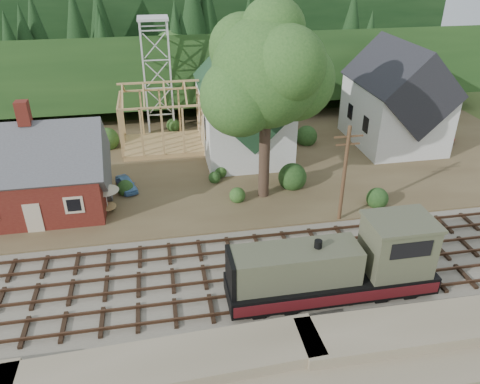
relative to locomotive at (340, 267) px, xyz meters
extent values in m
plane|color=#384C1E|center=(-3.74, 3.00, -2.21)|extent=(140.00, 140.00, 0.00)
cube|color=#7F7259|center=(-3.74, -5.50, -2.21)|extent=(64.00, 5.00, 1.60)
cube|color=#726B5B|center=(-3.74, 3.00, -2.13)|extent=(64.00, 11.00, 0.16)
cube|color=brown|center=(-3.74, 21.00, -2.06)|extent=(64.00, 26.00, 0.30)
cube|color=#1E3F19|center=(-3.74, 45.00, -2.21)|extent=(70.00, 28.96, 12.74)
cube|color=black|center=(-3.74, 61.00, -2.21)|extent=(80.00, 20.00, 12.00)
cube|color=#551813|center=(-19.74, 14.00, -0.01)|extent=(10.00, 7.00, 3.80)
cube|color=#4C4C51|center=(-19.74, 14.00, 1.89)|extent=(10.80, 7.41, 7.41)
cube|color=#551813|center=(-19.74, 14.00, 6.19)|extent=(0.90, 0.90, 1.80)
cube|color=beige|center=(-19.74, 10.48, -0.71)|extent=(1.20, 0.06, 2.40)
cube|color=silver|center=(-1.74, 23.00, 1.29)|extent=(8.00, 12.00, 6.40)
cube|color=#1B3D26|center=(-1.74, 23.00, 4.49)|extent=(8.40, 12.96, 8.40)
cube|color=silver|center=(-1.74, 17.00, 6.49)|extent=(2.40, 2.40, 4.00)
cone|color=#1B3D26|center=(-1.74, 17.00, 9.79)|extent=(5.37, 5.37, 2.60)
cube|color=silver|center=(14.26, 22.00, 1.29)|extent=(8.00, 10.00, 6.40)
cube|color=black|center=(14.26, 22.00, 4.49)|extent=(8.40, 10.80, 8.40)
cube|color=tan|center=(-9.74, 25.00, -1.66)|extent=(8.00, 6.00, 0.50)
cube|color=tan|center=(-9.74, 25.00, 4.99)|extent=(8.00, 0.18, 0.18)
cube|color=silver|center=(-11.14, 29.60, 4.09)|extent=(0.18, 0.18, 12.00)
cube|color=silver|center=(-8.34, 29.60, 4.09)|extent=(0.18, 0.18, 12.00)
cube|color=silver|center=(-11.14, 32.40, 4.09)|extent=(0.18, 0.18, 12.00)
cube|color=silver|center=(-8.34, 32.40, 4.09)|extent=(0.18, 0.18, 12.00)
cube|color=silver|center=(-9.74, 31.00, 10.09)|extent=(3.20, 3.20, 0.25)
cylinder|color=#38281E|center=(-1.74, 13.00, 2.09)|extent=(0.90, 0.90, 8.00)
sphere|color=#28511E|center=(-1.74, 13.00, 8.59)|extent=(8.40, 8.40, 8.40)
sphere|color=#28511E|center=(0.76, 14.00, 7.59)|extent=(6.40, 6.40, 6.40)
sphere|color=#28511E|center=(-3.94, 12.20, 7.09)|extent=(6.00, 6.00, 6.00)
cylinder|color=#4C331E|center=(3.26, 8.20, 1.79)|extent=(0.28, 0.28, 8.00)
cube|color=#4C331E|center=(3.26, 8.20, 4.99)|extent=(2.20, 0.12, 0.12)
cube|color=#4C331E|center=(3.26, 8.20, 4.39)|extent=(1.80, 0.12, 0.12)
cube|color=black|center=(-0.49, 0.00, -1.87)|extent=(12.63, 2.63, 0.37)
cube|color=black|center=(-0.49, 0.00, -1.12)|extent=(12.63, 3.05, 1.16)
cube|color=#4E4F39|center=(-2.80, 0.00, 0.56)|extent=(7.58, 2.42, 2.21)
cube|color=#4E4F39|center=(3.51, 0.00, 1.14)|extent=(3.79, 2.95, 3.37)
cube|color=#4E4F39|center=(3.51, 0.00, 2.88)|extent=(4.00, 3.16, 0.21)
cube|color=black|center=(3.51, -1.49, 1.88)|extent=(2.53, 0.06, 1.05)
cube|color=#511115|center=(-0.49, -1.55, -1.12)|extent=(12.63, 0.04, 0.74)
cube|color=#511115|center=(-0.49, 1.55, -1.12)|extent=(12.63, 0.04, 0.74)
cylinder|color=black|center=(-1.54, 0.00, 1.77)|extent=(0.46, 0.46, 0.74)
imported|color=#6399D5|center=(-13.27, 16.08, -1.37)|extent=(2.28, 3.44, 1.09)
imported|color=red|center=(18.96, 21.73, -1.26)|extent=(5.13, 4.35, 1.31)
cylinder|color=silver|center=(-14.64, 12.58, -0.84)|extent=(0.10, 0.10, 2.15)
cylinder|color=tan|center=(-14.64, 12.58, -1.47)|extent=(1.37, 1.37, 0.08)
cone|color=beige|center=(-14.64, 12.58, 0.24)|extent=(2.15, 2.15, 0.49)
camera|label=1|loc=(-10.00, -21.10, 17.53)|focal=35.00mm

